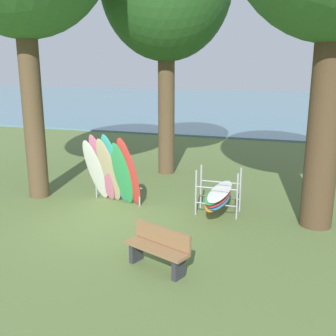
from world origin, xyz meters
TOP-DOWN VIEW (x-y plane):
  - ground_plane at (0.00, 0.00)m, footprint 80.00×80.00m
  - lake_water at (0.00, 30.61)m, footprint 80.00×36.00m
  - leaning_board_pile at (-0.49, 1.13)m, footprint 1.80×1.12m
  - board_storage_rack at (2.54, 1.41)m, footprint 1.15×2.12m
  - park_bench at (1.96, -2.02)m, footprint 1.45×0.91m

SIDE VIEW (x-z plane):
  - ground_plane at x=0.00m, z-range 0.00..0.00m
  - lake_water at x=0.00m, z-range 0.00..0.10m
  - park_bench at x=1.96m, z-range 0.03..0.88m
  - board_storage_rack at x=2.54m, z-range -0.10..1.15m
  - leaning_board_pile at x=-0.49m, z-range -0.06..2.10m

